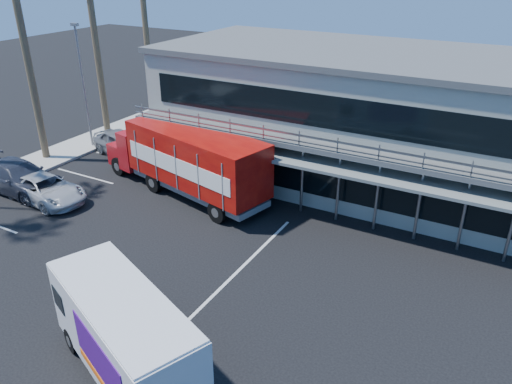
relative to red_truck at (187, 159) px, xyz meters
The scene contains 9 objects.
ground 9.52m from the red_truck, 63.15° to the right, with size 120.00×120.00×0.00m, color black.
building 9.93m from the red_truck, 42.69° to the left, with size 22.40×12.00×7.30m.
curb_strip 11.21m from the red_truck, 167.99° to the right, with size 3.00×32.00×0.16m, color #A5A399.
light_pole_far 10.65m from the red_truck, 164.87° to the left, with size 0.50×0.25×8.09m.
red_truck is the anchor object (origin of this frame).
white_van 13.19m from the red_truck, 61.96° to the right, with size 6.64×4.41×3.07m.
parked_car_c 7.62m from the red_truck, 144.18° to the right, with size 2.27×4.92×1.37m, color #BABBBD.
parked_car_d 9.42m from the red_truck, 152.63° to the right, with size 2.37×5.83×1.69m, color #303340.
parked_car_e 7.58m from the red_truck, 160.46° to the left, with size 1.95×4.84×1.65m, color gray.
Camera 1 is at (11.04, -11.54, 11.98)m, focal length 35.00 mm.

